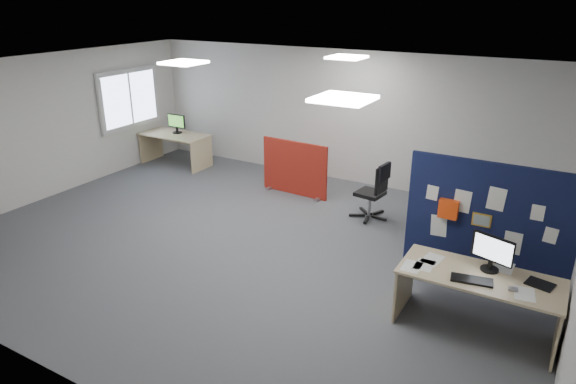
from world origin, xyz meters
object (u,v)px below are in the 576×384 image
at_px(second_desk, 176,141).
at_px(monitor_second, 177,123).
at_px(monitor_main, 492,252).
at_px(main_desk, 479,287).
at_px(red_divider, 295,169).
at_px(office_chair, 376,188).
at_px(navy_divider, 488,228).

bearing_deg(second_desk, monitor_second, 100.27).
distance_m(monitor_main, monitor_second, 7.92).
xyz_separation_m(main_desk, red_divider, (-3.98, 2.75, -0.04)).
height_order(red_divider, office_chair, red_divider).
relative_size(monitor_main, second_desk, 0.31).
bearing_deg(second_desk, monitor_main, -21.72).
xyz_separation_m(monitor_main, second_desk, (-7.32, 2.92, -0.42)).
distance_m(red_divider, second_desk, 3.29).
relative_size(navy_divider, monitor_second, 4.54).
bearing_deg(office_chair, second_desk, -179.62).
bearing_deg(monitor_second, red_divider, -6.92).
relative_size(navy_divider, monitor_main, 4.47).
height_order(monitor_main, office_chair, monitor_main).
xyz_separation_m(monitor_main, office_chair, (-2.24, 2.26, -0.39)).
distance_m(navy_divider, monitor_second, 7.48).
height_order(main_desk, monitor_second, monitor_second).
bearing_deg(monitor_second, office_chair, -8.67).
bearing_deg(monitor_main, monitor_second, 176.21).
height_order(monitor_main, monitor_second, monitor_main).
bearing_deg(red_divider, monitor_main, -29.95).
xyz_separation_m(main_desk, monitor_second, (-7.27, 3.12, 0.40)).
distance_m(main_desk, red_divider, 4.84).
bearing_deg(main_desk, monitor_second, 156.78).
relative_size(navy_divider, red_divider, 1.50).
height_order(navy_divider, second_desk, navy_divider).
relative_size(monitor_main, office_chair, 0.47).
bearing_deg(office_chair, monitor_second, 179.60).
relative_size(navy_divider, second_desk, 1.36).
relative_size(monitor_main, monitor_second, 1.02).
distance_m(second_desk, office_chair, 5.13).
bearing_deg(navy_divider, monitor_main, -77.70).
xyz_separation_m(monitor_main, monitor_second, (-7.34, 2.99, -0.01)).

